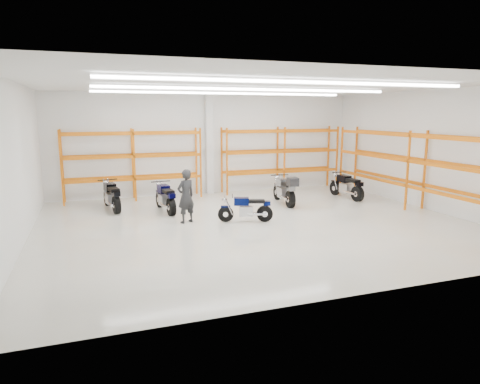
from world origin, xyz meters
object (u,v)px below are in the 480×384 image
object	(u,v)px
standing_man	(186,196)
structural_column	(209,144)
motorcycle_back_c	(285,190)
motorcycle_back_d	(347,187)
motorcycle_back_b	(166,199)
motorcycle_back_a	(112,197)
motorcycle_main	(248,209)

from	to	relation	value
standing_man	structural_column	world-z (taller)	structural_column
motorcycle_back_c	structural_column	bearing A→B (deg)	122.90
motorcycle_back_d	standing_man	xyz separation A→B (m)	(-7.41, -1.71, 0.39)
motorcycle_back_b	standing_man	xyz separation A→B (m)	(0.39, -1.78, 0.40)
motorcycle_back_b	motorcycle_back_a	bearing A→B (deg)	152.04
standing_man	structural_column	xyz separation A→B (m)	(2.17, 4.91, 1.35)
motorcycle_back_a	motorcycle_back_b	bearing A→B (deg)	-27.96
motorcycle_main	motorcycle_back_a	world-z (taller)	motorcycle_back_a
motorcycle_back_a	motorcycle_back_d	xyz separation A→B (m)	(9.66, -1.06, -0.00)
motorcycle_main	motorcycle_back_c	bearing A→B (deg)	41.21
motorcycle_main	motorcycle_back_c	xyz separation A→B (m)	(2.38, 2.08, 0.16)
motorcycle_main	motorcycle_back_d	distance (m)	5.88
motorcycle_back_d	structural_column	xyz separation A→B (m)	(-5.24, 3.19, 1.74)
motorcycle_back_b	motorcycle_back_d	distance (m)	7.79
motorcycle_back_a	structural_column	world-z (taller)	structural_column
motorcycle_main	motorcycle_back_d	xyz separation A→B (m)	(5.41, 2.29, 0.08)
motorcycle_main	motorcycle_back_b	xyz separation A→B (m)	(-2.38, 2.36, 0.08)
standing_man	motorcycle_back_d	bearing A→B (deg)	168.78
motorcycle_back_a	motorcycle_back_c	world-z (taller)	motorcycle_back_c
motorcycle_main	standing_man	xyz separation A→B (m)	(-1.99, 0.58, 0.47)
structural_column	motorcycle_main	bearing A→B (deg)	-91.82
motorcycle_back_b	standing_man	bearing A→B (deg)	-77.78
motorcycle_main	standing_man	world-z (taller)	standing_man
motorcycle_back_c	structural_column	world-z (taller)	structural_column
structural_column	motorcycle_back_d	bearing A→B (deg)	-31.35
motorcycle_back_c	standing_man	size ratio (longest dim) A/B	1.32
motorcycle_back_a	standing_man	distance (m)	3.60
motorcycle_back_a	standing_man	bearing A→B (deg)	-50.91
motorcycle_back_d	structural_column	bearing A→B (deg)	148.65
motorcycle_main	motorcycle_back_a	size ratio (longest dim) A/B	0.81
motorcycle_back_c	structural_column	size ratio (longest dim) A/B	0.53
motorcycle_back_b	motorcycle_back_c	size ratio (longest dim) A/B	0.93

